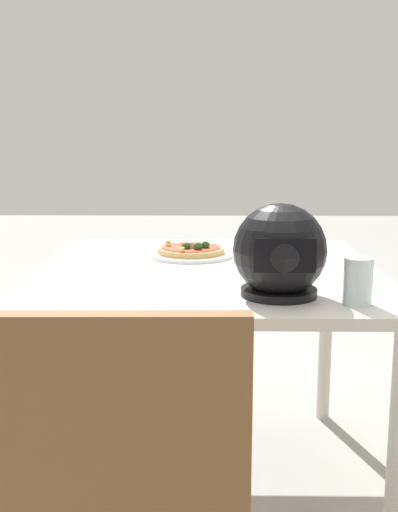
# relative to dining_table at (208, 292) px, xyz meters

# --- Properties ---
(ground_plane) EXTENTS (14.00, 14.00, 0.00)m
(ground_plane) POSITION_rel_dining_table_xyz_m (0.00, 0.00, -0.63)
(ground_plane) COLOR #9E9E99
(dining_table) EXTENTS (1.04, 1.07, 0.71)m
(dining_table) POSITION_rel_dining_table_xyz_m (0.00, 0.00, 0.00)
(dining_table) COLOR beige
(dining_table) RESTS_ON ground
(pizza_plate) EXTENTS (0.28, 0.28, 0.01)m
(pizza_plate) POSITION_rel_dining_table_xyz_m (0.06, -0.20, 0.08)
(pizza_plate) COLOR white
(pizza_plate) RESTS_ON dining_table
(pizza) EXTENTS (0.23, 0.23, 0.04)m
(pizza) POSITION_rel_dining_table_xyz_m (0.06, -0.20, 0.10)
(pizza) COLOR tan
(pizza) RESTS_ON pizza_plate
(motorcycle_helmet) EXTENTS (0.24, 0.24, 0.24)m
(motorcycle_helmet) POSITION_rel_dining_table_xyz_m (-0.18, 0.33, 0.19)
(motorcycle_helmet) COLOR black
(motorcycle_helmet) RESTS_ON dining_table
(drinking_glass) EXTENTS (0.07, 0.07, 0.11)m
(drinking_glass) POSITION_rel_dining_table_xyz_m (-0.36, 0.41, 0.13)
(drinking_glass) COLOR silver
(drinking_glass) RESTS_ON dining_table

